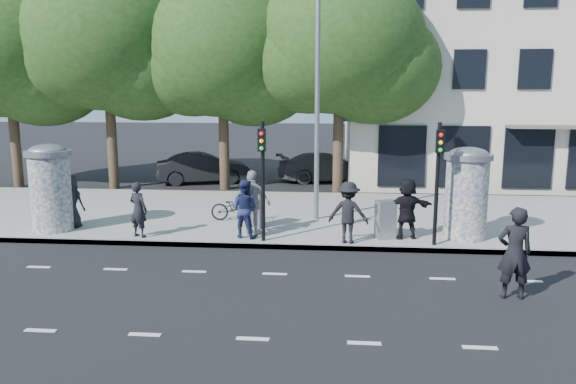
# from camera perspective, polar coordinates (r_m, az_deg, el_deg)

# --- Properties ---
(ground) EXTENTS (120.00, 120.00, 0.00)m
(ground) POSITION_cam_1_polar(r_m,az_deg,el_deg) (12.48, -2.07, -10.40)
(ground) COLOR black
(ground) RESTS_ON ground
(sidewalk) EXTENTS (40.00, 8.00, 0.15)m
(sidewalk) POSITION_cam_1_polar(r_m,az_deg,el_deg) (19.62, 0.63, -2.37)
(sidewalk) COLOR gray
(sidewalk) RESTS_ON ground
(curb) EXTENTS (40.00, 0.10, 0.16)m
(curb) POSITION_cam_1_polar(r_m,az_deg,el_deg) (15.81, -0.48, -5.56)
(curb) COLOR slate
(curb) RESTS_ON ground
(lane_dash_near) EXTENTS (32.00, 0.12, 0.01)m
(lane_dash_near) POSITION_cam_1_polar(r_m,az_deg,el_deg) (10.47, -3.61, -14.67)
(lane_dash_near) COLOR silver
(lane_dash_near) RESTS_ON ground
(lane_dash_far) EXTENTS (32.00, 0.12, 0.01)m
(lane_dash_far) POSITION_cam_1_polar(r_m,az_deg,el_deg) (13.79, -1.35, -8.32)
(lane_dash_far) COLOR silver
(lane_dash_far) RESTS_ON ground
(ad_column_left) EXTENTS (1.36, 1.36, 2.65)m
(ad_column_left) POSITION_cam_1_polar(r_m,az_deg,el_deg) (18.49, -23.00, 0.61)
(ad_column_left) COLOR beige
(ad_column_left) RESTS_ON sidewalk
(ad_column_right) EXTENTS (1.36, 1.36, 2.65)m
(ad_column_right) POSITION_cam_1_polar(r_m,az_deg,el_deg) (16.94, 17.69, 0.11)
(ad_column_right) COLOR beige
(ad_column_right) RESTS_ON sidewalk
(traffic_pole_near) EXTENTS (0.22, 0.31, 3.40)m
(traffic_pole_near) POSITION_cam_1_polar(r_m,az_deg,el_deg) (15.65, -2.60, 2.35)
(traffic_pole_near) COLOR black
(traffic_pole_near) RESTS_ON sidewalk
(traffic_pole_far) EXTENTS (0.22, 0.31, 3.40)m
(traffic_pole_far) POSITION_cam_1_polar(r_m,az_deg,el_deg) (15.76, 14.99, 2.05)
(traffic_pole_far) COLOR black
(traffic_pole_far) RESTS_ON sidewalk
(street_lamp) EXTENTS (0.25, 0.93, 8.00)m
(street_lamp) POSITION_cam_1_polar(r_m,az_deg,el_deg) (18.21, 3.01, 11.58)
(street_lamp) COLOR slate
(street_lamp) RESTS_ON sidewalk
(tree_far_left) EXTENTS (7.20, 7.20, 9.26)m
(tree_far_left) POSITION_cam_1_polar(r_m,az_deg,el_deg) (28.13, -26.65, 12.99)
(tree_far_left) COLOR #38281C
(tree_far_left) RESTS_ON ground
(tree_mid_left) EXTENTS (7.20, 7.20, 9.57)m
(tree_mid_left) POSITION_cam_1_polar(r_m,az_deg,el_deg) (26.13, -18.00, 14.53)
(tree_mid_left) COLOR #38281C
(tree_mid_left) RESTS_ON ground
(tree_near_left) EXTENTS (6.80, 6.80, 8.97)m
(tree_near_left) POSITION_cam_1_polar(r_m,az_deg,el_deg) (24.82, -6.72, 14.19)
(tree_near_left) COLOR #38281C
(tree_near_left) RESTS_ON ground
(tree_center) EXTENTS (7.00, 7.00, 9.30)m
(tree_center) POSITION_cam_1_polar(r_m,az_deg,el_deg) (23.94, 5.29, 14.94)
(tree_center) COLOR #38281C
(tree_center) RESTS_ON ground
(building) EXTENTS (20.30, 15.85, 12.00)m
(building) POSITION_cam_1_polar(r_m,az_deg,el_deg) (33.30, 24.06, 12.30)
(building) COLOR beige
(building) RESTS_ON ground
(ped_a) EXTENTS (0.87, 0.62, 1.66)m
(ped_a) POSITION_cam_1_polar(r_m,az_deg,el_deg) (18.73, -21.17, -0.89)
(ped_a) COLOR black
(ped_a) RESTS_ON sidewalk
(ped_b) EXTENTS (0.70, 0.60, 1.64)m
(ped_b) POSITION_cam_1_polar(r_m,az_deg,el_deg) (16.92, -14.96, -1.72)
(ped_b) COLOR black
(ped_b) RESTS_ON sidewalk
(ped_c) EXTENTS (0.98, 0.85, 1.71)m
(ped_c) POSITION_cam_1_polar(r_m,az_deg,el_deg) (16.34, -4.47, -1.69)
(ped_c) COLOR #1E254D
(ped_c) RESTS_ON sidewalk
(ped_d) EXTENTS (1.22, 0.82, 1.75)m
(ped_d) POSITION_cam_1_polar(r_m,az_deg,el_deg) (15.80, 6.14, -2.08)
(ped_d) COLOR black
(ped_d) RESTS_ON sidewalk
(ped_e) EXTENTS (1.26, 0.94, 1.92)m
(ped_e) POSITION_cam_1_polar(r_m,az_deg,el_deg) (16.66, -3.62, -1.07)
(ped_e) COLOR #A4A4A7
(ped_e) RESTS_ON sidewalk
(ped_f) EXTENTS (1.75, 0.99, 1.78)m
(ped_f) POSITION_cam_1_polar(r_m,az_deg,el_deg) (16.52, 11.97, -1.63)
(ped_f) COLOR black
(ped_f) RESTS_ON sidewalk
(man_road) EXTENTS (0.75, 0.50, 2.01)m
(man_road) POSITION_cam_1_polar(r_m,az_deg,el_deg) (12.92, 22.02, -5.76)
(man_road) COLOR black
(man_road) RESTS_ON ground
(bicycle) EXTENTS (0.59, 1.69, 0.88)m
(bicycle) POSITION_cam_1_polar(r_m,az_deg,el_deg) (18.49, -5.27, -1.58)
(bicycle) COLOR black
(bicycle) RESTS_ON sidewalk
(cabinet_left) EXTENTS (0.63, 0.54, 1.10)m
(cabinet_left) POSITION_cam_1_polar(r_m,az_deg,el_deg) (17.57, -3.37, -1.82)
(cabinet_left) COLOR #5D6061
(cabinet_left) RESTS_ON sidewalk
(cabinet_right) EXTENTS (0.64, 0.55, 1.12)m
(cabinet_right) POSITION_cam_1_polar(r_m,az_deg,el_deg) (16.46, 9.88, -2.78)
(cabinet_right) COLOR gray
(cabinet_right) RESTS_ON sidewalk
(car_mid) EXTENTS (2.76, 4.61, 1.43)m
(car_mid) POSITION_cam_1_polar(r_m,az_deg,el_deg) (26.88, -8.59, 2.43)
(car_mid) COLOR black
(car_mid) RESTS_ON ground
(car_right) EXTENTS (3.24, 5.07, 1.37)m
(car_right) POSITION_cam_1_polar(r_m,az_deg,el_deg) (27.25, 3.92, 2.56)
(car_right) COLOR #4C4E53
(car_right) RESTS_ON ground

